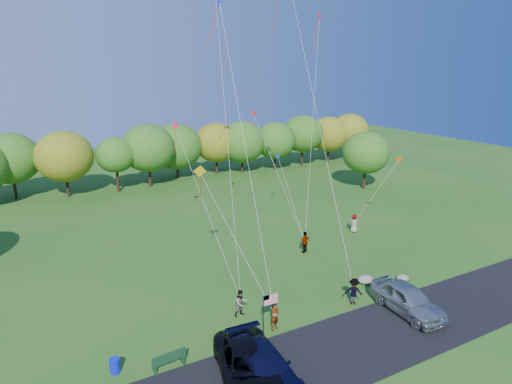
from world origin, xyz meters
TOP-DOWN VIEW (x-y plane):
  - ground at (0.00, 0.00)m, footprint 140.00×140.00m
  - asphalt_lane at (0.00, -4.00)m, footprint 44.00×6.00m
  - treeline at (3.68, 36.43)m, footprint 74.25×27.58m
  - minivan_dark at (-6.89, -3.72)m, footprint 4.45×6.73m
  - minivan_navy at (-6.16, -4.14)m, footprint 2.73×5.95m
  - minivan_silver at (5.30, -2.89)m, footprint 2.51×5.58m
  - flyer_a at (-3.23, -0.34)m, footprint 0.78×0.65m
  - flyer_b at (-4.29, 2.08)m, footprint 0.92×0.74m
  - flyer_c at (3.04, -0.27)m, footprint 1.36×1.27m
  - flyer_d at (5.22, 8.51)m, footprint 1.20×0.74m
  - flyer_e at (12.17, 10.23)m, footprint 1.04×1.00m
  - park_bench at (-10.08, -0.81)m, footprint 1.88×0.54m
  - trash_barrel at (-12.67, 0.30)m, footprint 0.54×0.54m
  - flag_assembly at (-3.92, -0.70)m, footprint 1.00×0.65m
  - boulder_near at (5.83, 1.60)m, footprint 1.22×0.95m
  - boulder_far at (8.49, 0.49)m, footprint 0.98×0.82m
  - kites_aloft at (2.77, 13.38)m, footprint 21.44×11.23m

SIDE VIEW (x-z plane):
  - ground at x=0.00m, z-range 0.00..0.00m
  - asphalt_lane at x=0.00m, z-range 0.00..0.06m
  - boulder_far at x=8.49m, z-range 0.00..0.51m
  - boulder_near at x=5.83m, z-range 0.00..0.61m
  - trash_barrel at x=-12.67m, z-range 0.00..0.82m
  - park_bench at x=-10.08m, z-range 0.04..1.07m
  - flyer_b at x=-4.29m, z-range 0.00..1.79m
  - flyer_e at x=12.17m, z-range 0.00..1.80m
  - minivan_navy at x=-6.16m, z-range 0.06..1.75m
  - flyer_a at x=-3.23m, z-range 0.00..1.82m
  - minivan_dark at x=-6.89m, z-range 0.06..1.78m
  - flyer_c at x=3.04m, z-range 0.00..1.84m
  - flyer_d at x=5.22m, z-range 0.00..1.90m
  - minivan_silver at x=5.30m, z-range 0.06..1.92m
  - flag_assembly at x=-3.92m, z-range 0.70..3.42m
  - treeline at x=3.68m, z-range 0.50..8.54m
  - kites_aloft at x=2.77m, z-range 9.06..29.20m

